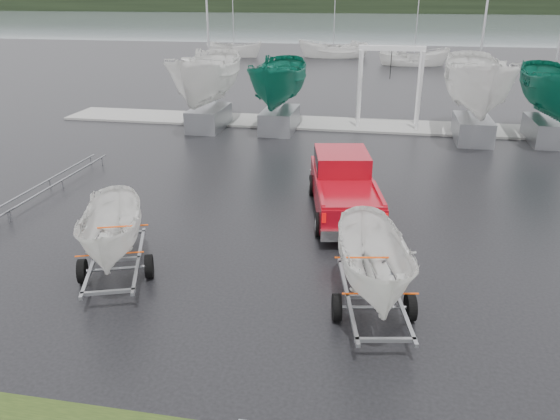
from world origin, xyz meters
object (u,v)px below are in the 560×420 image
object	(u,v)px
trailer_parked	(107,188)
boat_hoist	(390,75)
pickup_truck	(343,183)
trailer_hitched	(379,213)

from	to	relation	value
trailer_parked	boat_hoist	bearing A→B (deg)	49.96
trailer_parked	pickup_truck	bearing A→B (deg)	26.83
boat_hoist	trailer_parked	bearing A→B (deg)	-110.34
pickup_truck	trailer_hitched	bearing A→B (deg)	-90.00
trailer_parked	boat_hoist	size ratio (longest dim) A/B	1.04
trailer_hitched	boat_hoist	xyz separation A→B (m)	(0.19, 18.20, 0.25)
boat_hoist	trailer_hitched	bearing A→B (deg)	-90.59
pickup_truck	trailer_hitched	world-z (taller)	trailer_hitched
pickup_truck	boat_hoist	world-z (taller)	boat_hoist
pickup_truck	boat_hoist	bearing A→B (deg)	73.02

